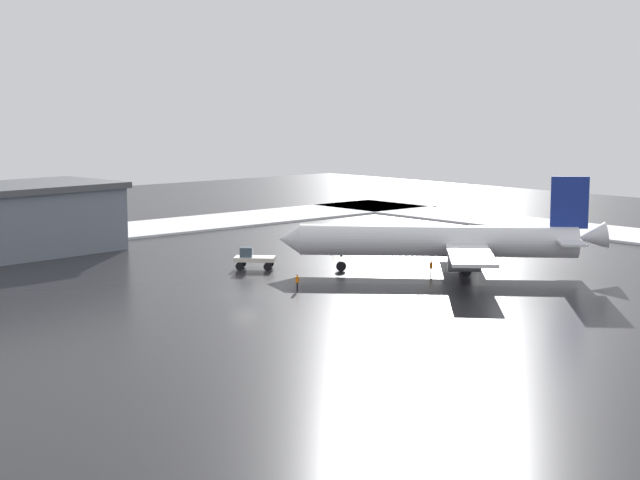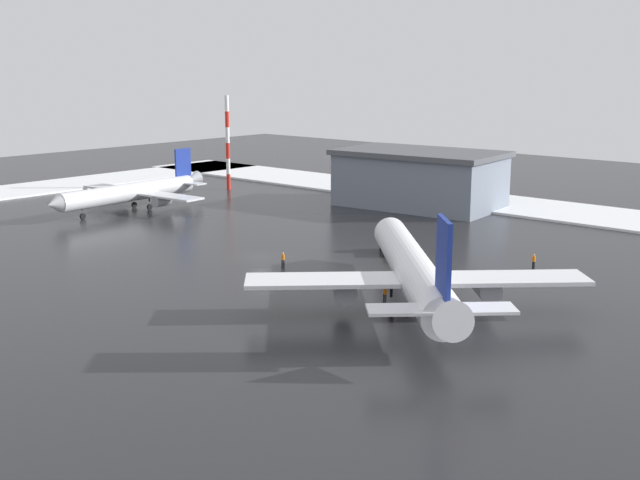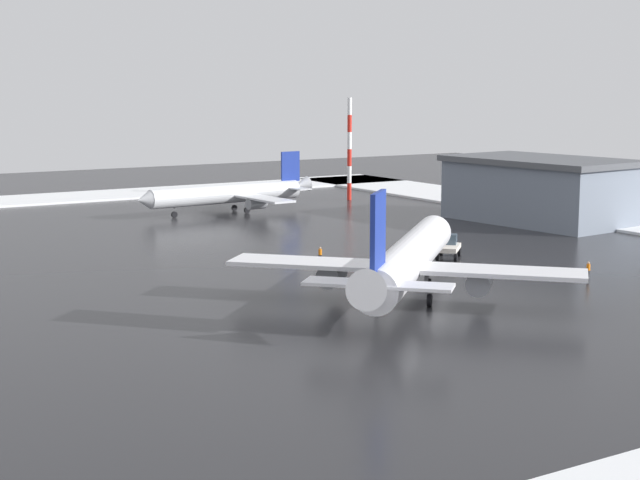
# 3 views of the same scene
# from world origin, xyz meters

# --- Properties ---
(ground_plane) EXTENTS (240.00, 240.00, 0.00)m
(ground_plane) POSITION_xyz_m (0.00, 0.00, 0.00)
(ground_plane) COLOR #232326
(snow_bank_far) EXTENTS (152.00, 16.00, 0.35)m
(snow_bank_far) POSITION_xyz_m (0.00, -50.00, 0.17)
(snow_bank_far) COLOR white
(snow_bank_far) RESTS_ON ground_plane
(snow_bank_left) EXTENTS (14.00, 116.00, 0.35)m
(snow_bank_left) POSITION_xyz_m (-67.00, 0.00, 0.17)
(snow_bank_left) COLOR white
(snow_bank_left) RESTS_ON ground_plane
(airplane_parked_starboard) EXTENTS (28.33, 29.12, 10.90)m
(airplane_parked_starboard) POSITION_xyz_m (-24.59, 4.77, 3.60)
(airplane_parked_starboard) COLOR white
(airplane_parked_starboard) RESTS_ON ground_plane
(pushback_tug) EXTENTS (4.77, 4.85, 2.50)m
(pushback_tug) POSITION_xyz_m (-10.04, -11.67, 1.28)
(pushback_tug) COLOR silver
(pushback_tug) RESTS_ON ground_plane
(ground_crew_beside_wing) EXTENTS (0.36, 0.36, 1.71)m
(ground_crew_beside_wing) POSITION_xyz_m (-21.77, 5.18, 0.97)
(ground_crew_beside_wing) COLOR black
(ground_crew_beside_wing) RESTS_ON ground_plane
(ground_crew_mid_apron) EXTENTS (0.36, 0.36, 1.71)m
(ground_crew_mid_apron) POSITION_xyz_m (-5.33, 1.82, 0.97)
(ground_crew_mid_apron) COLOR black
(ground_crew_mid_apron) RESTS_ON ground_plane
(ground_crew_by_nose_gear) EXTENTS (0.36, 0.36, 1.71)m
(ground_crew_by_nose_gear) POSITION_xyz_m (-26.34, -15.65, 0.97)
(ground_crew_by_nose_gear) COLOR black
(ground_crew_by_nose_gear) RESTS_ON ground_plane
(cargo_hangar) EXTENTS (26.36, 17.40, 8.80)m
(cargo_hangar) POSITION_xyz_m (5.44, -40.12, 4.44)
(cargo_hangar) COLOR slate
(cargo_hangar) RESTS_ON ground_plane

